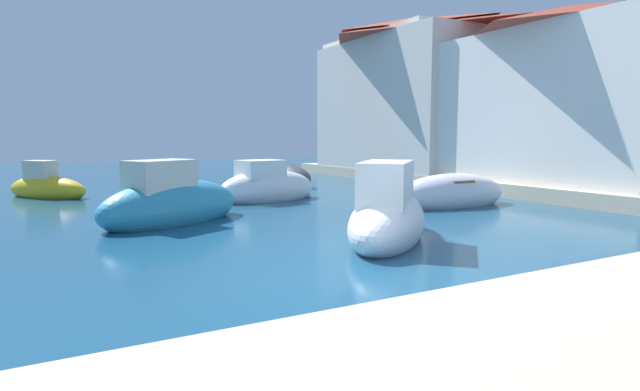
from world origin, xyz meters
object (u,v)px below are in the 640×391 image
moored_boat_2 (171,204)px  waterfront_building_annex (405,93)px  waterfront_building_far (413,94)px  moored_boat_4 (47,187)px  moored_boat_5 (451,194)px  moored_boat_3 (271,176)px  moored_boat_6 (267,187)px  moored_boat_7 (388,217)px  waterfront_building_main (567,93)px

moored_boat_2 → waterfront_building_annex: size_ratio=0.50×
waterfront_building_far → waterfront_building_annex: bearing=90.0°
moored_boat_4 → moored_boat_5: 13.93m
moored_boat_3 → moored_boat_6: 5.48m
moored_boat_5 → waterfront_building_far: waterfront_building_far is taller
moored_boat_4 → waterfront_building_annex: (16.93, 1.39, 4.05)m
moored_boat_3 → moored_boat_4: moored_boat_4 is taller
moored_boat_2 → moored_boat_5: (8.34, -1.07, -0.11)m
moored_boat_5 → waterfront_building_far: bearing=57.8°
moored_boat_7 → moored_boat_3: bearing=32.2°
moored_boat_2 → moored_boat_3: 10.10m
moored_boat_4 → waterfront_building_far: (16.93, 0.74, 3.96)m
moored_boat_5 → waterfront_building_annex: (5.99, 10.01, 4.03)m
moored_boat_2 → moored_boat_5: size_ratio=1.06×
moored_boat_7 → waterfront_building_annex: 17.74m
moored_boat_7 → waterfront_building_main: (10.93, 3.92, 3.23)m
moored_boat_6 → moored_boat_7: moored_boat_7 is taller
waterfront_building_far → moored_boat_4: bearing=-177.5°
moored_boat_2 → moored_boat_6: moored_boat_2 is taller
moored_boat_2 → moored_boat_7: size_ratio=1.12×
moored_boat_3 → moored_boat_2: bearing=-52.7°
moored_boat_3 → waterfront_building_main: waterfront_building_main is taller
moored_boat_7 → waterfront_building_annex: (10.93, 13.42, 3.90)m
moored_boat_3 → moored_boat_5: (2.12, -9.03, -0.03)m
moored_boat_3 → waterfront_building_far: bearing=77.6°
moored_boat_5 → waterfront_building_far: (5.99, 9.36, 3.94)m
moored_boat_2 → moored_boat_7: bearing=-79.6°
moored_boat_5 → moored_boat_7: bearing=-144.9°
moored_boat_6 → waterfront_building_far: bearing=17.7°
moored_boat_2 → moored_boat_6: 4.91m
moored_boat_3 → moored_boat_4: (-8.81, -0.41, -0.04)m
moored_boat_3 → waterfront_building_annex: waterfront_building_annex is taller
waterfront_building_main → moored_boat_5: bearing=-175.2°
moored_boat_6 → waterfront_building_far: size_ratio=0.37×
moored_boat_2 → moored_boat_4: bearing=82.2°
waterfront_building_main → waterfront_building_far: (0.00, 8.85, 0.58)m
moored_boat_2 → moored_boat_4: 7.98m
moored_boat_6 → waterfront_building_main: 11.50m
waterfront_building_main → moored_boat_6: bearing=161.2°
moored_boat_4 → moored_boat_6: bearing=14.5°
moored_boat_2 → waterfront_building_main: 14.70m
waterfront_building_annex → waterfront_building_main: bearing=-90.0°
moored_boat_4 → moored_boat_5: bearing=11.3°
waterfront_building_far → moored_boat_7: bearing=-130.5°
moored_boat_3 → waterfront_building_main: bearing=28.9°
waterfront_building_main → moored_boat_4: bearing=154.4°
moored_boat_4 → waterfront_building_main: waterfront_building_main is taller
waterfront_building_main → moored_boat_2: bearing=177.7°
moored_boat_2 → waterfront_building_annex: bearing=5.1°
moored_boat_3 → moored_boat_4: 8.82m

